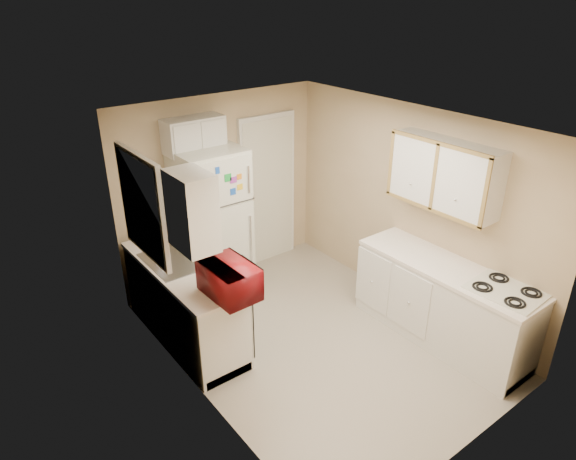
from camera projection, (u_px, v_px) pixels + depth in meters
floor at (315, 339)px, 5.69m from camera, size 3.80×3.80×0.00m
ceiling at (321, 125)px, 4.65m from camera, size 3.80×3.80×0.00m
wall_left at (194, 287)px, 4.40m from camera, size 3.80×3.80×0.00m
wall_right at (410, 209)px, 5.94m from camera, size 3.80×3.80×0.00m
wall_back at (221, 189)px, 6.53m from camera, size 2.80×2.80×0.00m
wall_front at (484, 334)px, 3.81m from camera, size 2.80×2.80×0.00m
left_counter at (185, 302)px, 5.54m from camera, size 0.60×1.80×0.90m
dishwasher at (237, 316)px, 5.25m from camera, size 0.03×0.58×0.72m
sink at (175, 264)px, 5.47m from camera, size 0.54×0.74×0.16m
microwave at (230, 281)px, 4.79m from camera, size 0.59×0.34×0.39m
soap_bottle at (164, 244)px, 5.58m from camera, size 0.09×0.09×0.18m
window_blinds at (143, 206)px, 5.00m from camera, size 0.10×0.98×1.08m
upper_cabinet_left at (192, 211)px, 4.38m from camera, size 0.30×0.45×0.70m
refrigerator at (211, 223)px, 6.23m from camera, size 0.78×0.76×1.87m
cabinet_over_fridge at (194, 135)px, 5.86m from camera, size 0.70×0.30×0.40m
interior_door at (268, 191)px, 6.96m from camera, size 0.86×0.06×2.08m
right_counter at (442, 303)px, 5.53m from camera, size 0.60×2.00×0.90m
stove at (497, 334)px, 5.12m from camera, size 0.57×0.69×0.80m
upper_cabinet_right at (444, 174)px, 5.24m from camera, size 0.30×1.20×0.70m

